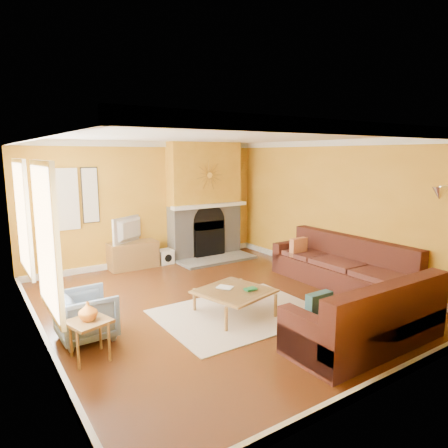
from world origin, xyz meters
TOP-DOWN VIEW (x-y plane):
  - floor at (0.00, 0.00)m, footprint 5.50×6.00m
  - ceiling at (0.00, 0.00)m, footprint 5.50×6.00m
  - wall_back at (0.00, 3.01)m, footprint 5.50×0.02m
  - wall_front at (0.00, -3.01)m, footprint 5.50×0.02m
  - wall_left at (-2.76, 0.00)m, footprint 0.02×6.00m
  - wall_right at (2.76, 0.00)m, footprint 0.02×6.00m
  - baseboard at (0.00, 0.00)m, footprint 5.50×6.00m
  - crown_molding at (0.00, 0.00)m, footprint 5.50×6.00m
  - window_left_near at (-2.72, 1.30)m, footprint 0.06×1.22m
  - window_left_far at (-2.72, -0.60)m, footprint 0.06×1.22m
  - window_back at (-1.90, 2.96)m, footprint 0.82×0.06m
  - wall_art at (-1.25, 2.97)m, footprint 0.34×0.04m
  - fireplace at (1.35, 2.80)m, footprint 1.80×0.40m
  - mantel at (1.35, 2.56)m, footprint 1.92×0.22m
  - hearth at (1.35, 2.25)m, footprint 1.80×0.70m
  - sunburst at (1.35, 2.57)m, footprint 0.70×0.04m
  - rug at (-0.04, -0.55)m, footprint 2.40×1.80m
  - sectional_sofa at (1.19, -0.90)m, footprint 3.12×3.60m
  - coffee_table at (-0.11, -0.52)m, footprint 1.21×1.21m
  - media_console at (-0.47, 2.77)m, footprint 1.03×0.47m
  - tv at (-0.47, 2.77)m, footprint 0.89×0.60m
  - subwoofer at (0.25, 2.70)m, footprint 0.32×0.32m
  - armchair at (-2.21, -0.10)m, footprint 0.73×0.71m
  - side_table at (-2.33, -0.68)m, footprint 0.55×0.55m
  - vase at (-2.33, -0.68)m, footprint 0.24×0.24m
  - book at (-0.26, -0.42)m, footprint 0.27×0.29m

SIDE VIEW (x-z plane):
  - floor at x=0.00m, z-range -0.02..0.00m
  - rug at x=-0.04m, z-range 0.00..0.02m
  - hearth at x=1.35m, z-range 0.00..0.06m
  - baseboard at x=0.00m, z-range 0.00..0.12m
  - subwoofer at x=0.25m, z-range 0.00..0.32m
  - coffee_table at x=-0.11m, z-range 0.00..0.39m
  - side_table at x=-2.33m, z-range 0.00..0.49m
  - media_console at x=-0.47m, z-range 0.00..0.57m
  - armchair at x=-2.21m, z-range 0.00..0.65m
  - book at x=-0.26m, z-range 0.39..0.41m
  - sectional_sofa at x=1.19m, z-range 0.00..0.90m
  - vase at x=-2.33m, z-range 0.49..0.72m
  - tv at x=-0.47m, z-range 0.57..1.12m
  - mantel at x=1.35m, z-range 1.21..1.29m
  - wall_back at x=0.00m, z-range 0.00..2.70m
  - wall_front at x=0.00m, z-range 0.00..2.70m
  - wall_left at x=-2.76m, z-range 0.00..2.70m
  - wall_right at x=2.76m, z-range 0.00..2.70m
  - fireplace at x=1.35m, z-range 0.00..2.70m
  - window_left_near at x=-2.72m, z-range 0.64..2.36m
  - window_left_far at x=-2.72m, z-range 0.64..2.36m
  - window_back at x=-1.90m, z-range 0.94..2.16m
  - wall_art at x=-1.25m, z-range 1.03..2.17m
  - sunburst at x=1.35m, z-range 1.60..2.30m
  - crown_molding at x=0.00m, z-range 2.58..2.70m
  - ceiling at x=0.00m, z-range 2.70..2.72m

